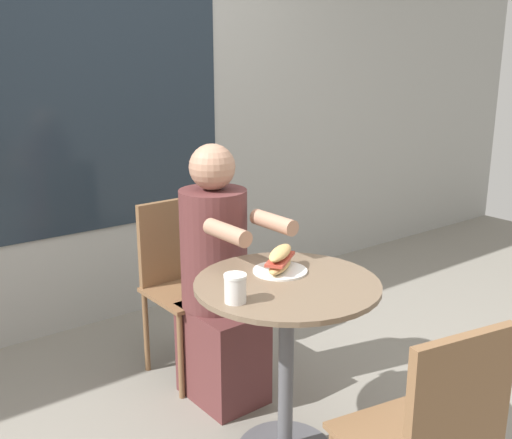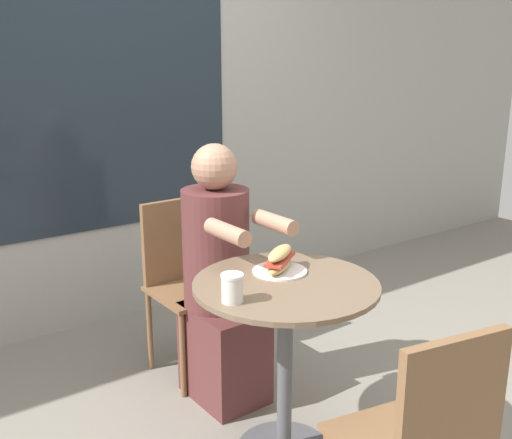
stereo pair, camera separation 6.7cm
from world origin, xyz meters
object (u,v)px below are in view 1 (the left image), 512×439
seated_diner (218,290)px  cafe_table (287,330)px  diner_chair (180,271)px  drink_cup (235,288)px  sandwich_on_plate (280,262)px  empty_chair_across (434,435)px

seated_diner → cafe_table: bearing=84.7°
diner_chair → drink_cup: size_ratio=8.60×
cafe_table → drink_cup: size_ratio=7.35×
cafe_table → seated_diner: size_ratio=0.62×
cafe_table → seated_diner: bearing=86.1°
sandwich_on_plate → diner_chair: bearing=91.1°
seated_diner → drink_cup: 0.69m
diner_chair → seated_diner: size_ratio=0.73×
cafe_table → empty_chair_across: 0.73m
cafe_table → drink_cup: (-0.26, -0.04, 0.25)m
diner_chair → drink_cup: (-0.30, -0.90, 0.27)m
cafe_table → seated_diner: seated_diner is taller
seated_diner → empty_chair_across: seated_diner is taller
empty_chair_across → seated_diner: bearing=96.0°
drink_cup → empty_chair_across: bearing=-74.1°
cafe_table → sandwich_on_plate: bearing=64.6°
diner_chair → drink_cup: diner_chair is taller
cafe_table → sandwich_on_plate: 0.27m
empty_chair_across → sandwich_on_plate: (0.11, 0.83, 0.26)m
sandwich_on_plate → drink_cup: size_ratio=2.13×
seated_diner → empty_chair_across: size_ratio=1.38×
seated_diner → drink_cup: seated_diner is taller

